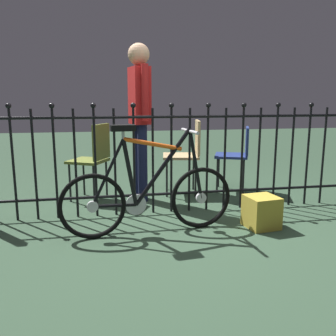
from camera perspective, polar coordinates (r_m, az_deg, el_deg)
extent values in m
plane|color=#2E4632|center=(3.16, 4.00, -10.39)|extent=(20.00, 20.00, 0.00)
cylinder|color=black|center=(3.64, -23.45, 0.28)|extent=(0.02, 0.02, 1.06)
sphere|color=black|center=(3.59, -24.13, 9.05)|extent=(0.05, 0.05, 0.05)
cylinder|color=black|center=(3.60, -20.53, 0.38)|extent=(0.02, 0.02, 1.06)
cylinder|color=black|center=(3.57, -17.56, 0.49)|extent=(0.02, 0.02, 1.06)
sphere|color=black|center=(3.52, -18.09, 9.44)|extent=(0.05, 0.05, 0.05)
cylinder|color=black|center=(3.55, -14.55, 0.60)|extent=(0.02, 0.02, 1.06)
cylinder|color=black|center=(3.55, -11.51, 0.71)|extent=(0.02, 0.02, 1.06)
sphere|color=black|center=(3.49, -11.87, 9.73)|extent=(0.05, 0.05, 0.05)
cylinder|color=black|center=(3.55, -8.47, 0.81)|extent=(0.02, 0.02, 1.06)
cylinder|color=black|center=(3.56, -5.43, 0.91)|extent=(0.02, 0.02, 1.06)
sphere|color=black|center=(3.50, -5.60, 9.92)|extent=(0.05, 0.05, 0.05)
cylinder|color=black|center=(3.58, -2.43, 1.01)|extent=(0.02, 0.02, 1.06)
cylinder|color=black|center=(3.61, 0.54, 1.11)|extent=(0.02, 0.02, 1.06)
sphere|color=black|center=(3.56, 0.55, 9.98)|extent=(0.05, 0.05, 0.05)
cylinder|color=black|center=(3.65, 3.44, 1.20)|extent=(0.02, 0.02, 1.06)
cylinder|color=black|center=(3.70, 6.28, 1.28)|extent=(0.02, 0.02, 1.06)
sphere|color=black|center=(3.65, 6.47, 9.94)|extent=(0.05, 0.05, 0.05)
cylinder|color=black|center=(3.76, 9.04, 1.36)|extent=(0.02, 0.02, 1.06)
cylinder|color=black|center=(3.82, 11.70, 1.44)|extent=(0.02, 0.02, 1.06)
sphere|color=black|center=(3.77, 12.04, 9.81)|extent=(0.05, 0.05, 0.05)
cylinder|color=black|center=(3.90, 14.27, 1.51)|extent=(0.02, 0.02, 1.06)
cylinder|color=black|center=(3.98, 16.74, 1.57)|extent=(0.02, 0.02, 1.06)
sphere|color=black|center=(3.93, 17.20, 9.60)|extent=(0.05, 0.05, 0.05)
cylinder|color=black|center=(4.07, 19.11, 1.63)|extent=(0.02, 0.02, 1.06)
cylinder|color=black|center=(4.16, 21.37, 1.68)|extent=(0.02, 0.02, 1.06)
sphere|color=black|center=(4.12, 21.92, 9.34)|extent=(0.05, 0.05, 0.05)
cylinder|color=black|center=(4.26, 23.53, 1.73)|extent=(0.02, 0.02, 1.06)
cylinder|color=black|center=(3.70, 1.56, -4.05)|extent=(3.90, 0.03, 0.03)
cylinder|color=black|center=(3.57, 1.63, 8.20)|extent=(3.90, 0.03, 0.03)
torus|color=black|center=(3.02, -11.96, -6.04)|extent=(0.56, 0.09, 0.56)
cylinder|color=silver|center=(3.02, -11.96, -6.04)|extent=(0.10, 0.04, 0.09)
torus|color=black|center=(3.22, 5.30, -4.77)|extent=(0.56, 0.09, 0.56)
cylinder|color=silver|center=(3.22, 5.30, -4.77)|extent=(0.10, 0.04, 0.09)
cylinder|color=black|center=(3.04, -0.82, 0.21)|extent=(0.51, 0.08, 0.66)
cylinder|color=#EA5914|center=(2.99, -2.42, 3.84)|extent=(0.50, 0.08, 0.14)
cylinder|color=black|center=(2.99, -6.13, -0.73)|extent=(0.13, 0.05, 0.57)
cylinder|color=black|center=(3.04, -8.52, -5.95)|extent=(0.36, 0.06, 0.04)
cylinder|color=black|center=(2.96, -9.59, -0.79)|extent=(0.29, 0.05, 0.56)
cylinder|color=black|center=(3.13, 4.42, 0.61)|extent=(0.15, 0.04, 0.63)
cylinder|color=silver|center=(3.07, 3.50, 6.08)|extent=(0.03, 0.03, 0.02)
cylinder|color=silver|center=(3.07, 3.50, 5.89)|extent=(0.06, 0.40, 0.03)
cylinder|color=silver|center=(2.93, -7.18, 5.29)|extent=(0.03, 0.03, 0.07)
cube|color=black|center=(2.93, -7.21, 6.36)|extent=(0.21, 0.11, 0.05)
cylinder|color=silver|center=(3.07, -5.14, -5.85)|extent=(0.18, 0.03, 0.18)
cylinder|color=black|center=(4.22, -0.19, -1.66)|extent=(0.02, 0.02, 0.45)
cylinder|color=black|center=(4.55, -0.20, -0.72)|extent=(0.02, 0.02, 0.45)
cylinder|color=black|center=(4.24, 4.43, -1.65)|extent=(0.02, 0.02, 0.45)
cylinder|color=black|center=(4.57, 4.08, -0.71)|extent=(0.02, 0.02, 0.45)
cube|color=tan|center=(4.35, 2.05, 1.92)|extent=(0.49, 0.49, 0.03)
cube|color=tan|center=(4.33, 4.75, 4.93)|extent=(0.10, 0.40, 0.40)
cylinder|color=black|center=(4.44, 7.87, -1.24)|extent=(0.02, 0.02, 0.43)
cylinder|color=black|center=(4.75, 8.09, -0.45)|extent=(0.02, 0.02, 0.43)
cylinder|color=black|center=(4.44, 11.94, -1.39)|extent=(0.02, 0.02, 0.43)
cylinder|color=black|center=(4.74, 11.89, -0.59)|extent=(0.02, 0.02, 0.43)
cube|color=navy|center=(4.55, 10.04, 1.95)|extent=(0.51, 0.51, 0.03)
cube|color=navy|center=(4.52, 12.50, 4.25)|extent=(0.16, 0.36, 0.34)
cylinder|color=black|center=(4.17, -15.39, -2.30)|extent=(0.02, 0.02, 0.44)
cylinder|color=black|center=(4.42, -13.29, -1.45)|extent=(0.02, 0.02, 0.44)
cylinder|color=black|center=(4.02, -11.74, -2.63)|extent=(0.02, 0.02, 0.44)
cylinder|color=black|center=(4.28, -9.79, -1.73)|extent=(0.02, 0.02, 0.44)
cube|color=olive|center=(4.18, -12.69, 1.11)|extent=(0.51, 0.51, 0.03)
cube|color=olive|center=(4.06, -10.61, 4.13)|extent=(0.19, 0.33, 0.39)
cylinder|color=#191E3F|center=(4.01, -4.09, 0.71)|extent=(0.11, 0.11, 0.87)
cylinder|color=#191E3F|center=(4.16, -4.76, 1.08)|extent=(0.11, 0.11, 0.87)
cube|color=red|center=(4.02, -4.59, 11.42)|extent=(0.23, 0.33, 0.62)
cylinder|color=red|center=(3.83, -3.69, 11.91)|extent=(0.08, 0.08, 0.59)
cylinder|color=red|center=(4.21, -5.41, 11.81)|extent=(0.08, 0.08, 0.59)
sphere|color=tan|center=(4.05, -4.69, 17.65)|extent=(0.24, 0.24, 0.24)
cube|color=#B29933|center=(3.36, 14.69, -6.79)|extent=(0.30, 0.30, 0.29)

